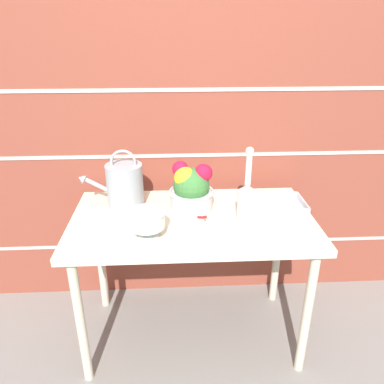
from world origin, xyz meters
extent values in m
plane|color=gray|center=(0.00, 0.00, 0.00)|extent=(12.00, 12.00, 0.00)
cube|color=brown|center=(0.00, 0.44, 1.10)|extent=(3.60, 0.08, 2.20)
cube|color=#B7B2A8|center=(0.00, 0.40, 0.34)|extent=(3.53, 0.00, 0.02)
cube|color=#B7B2A8|center=(0.00, 0.40, 0.92)|extent=(3.53, 0.00, 0.02)
cube|color=#B7B2A8|center=(0.00, 0.40, 1.28)|extent=(3.53, 0.00, 0.02)
cube|color=beige|center=(0.00, 0.00, 0.72)|extent=(1.17, 0.65, 0.04)
cylinder|color=beige|center=(-0.52, -0.27, 0.35)|extent=(0.04, 0.04, 0.70)
cylinder|color=beige|center=(0.52, -0.27, 0.35)|extent=(0.04, 0.04, 0.70)
cylinder|color=beige|center=(-0.52, 0.27, 0.35)|extent=(0.04, 0.04, 0.70)
cylinder|color=beige|center=(0.52, 0.27, 0.35)|extent=(0.04, 0.04, 0.70)
cylinder|color=#93999E|center=(-0.33, 0.15, 0.85)|extent=(0.18, 0.18, 0.22)
cylinder|color=#93999E|center=(-0.48, 0.15, 0.86)|extent=(0.14, 0.02, 0.09)
cone|color=#93999E|center=(-0.54, 0.15, 0.90)|extent=(0.05, 0.05, 0.06)
torus|color=#93999E|center=(-0.33, 0.15, 0.98)|extent=(0.13, 0.01, 0.13)
cylinder|color=silver|center=(-0.21, -0.18, 0.75)|extent=(0.09, 0.09, 0.01)
cylinder|color=silver|center=(-0.21, -0.18, 0.77)|extent=(0.03, 0.03, 0.04)
sphere|color=silver|center=(-0.21, -0.18, 0.78)|extent=(0.04, 0.04, 0.04)
cylinder|color=silver|center=(-0.21, -0.18, 0.83)|extent=(0.15, 0.15, 0.07)
torus|color=silver|center=(-0.21, -0.18, 0.86)|extent=(0.16, 0.16, 0.01)
cylinder|color=#BCBCC1|center=(0.00, 0.08, 0.79)|extent=(0.21, 0.21, 0.10)
torus|color=#BCBCC1|center=(0.00, 0.08, 0.84)|extent=(0.22, 0.22, 0.01)
sphere|color=#387033|center=(0.00, 0.08, 0.87)|extent=(0.18, 0.18, 0.18)
sphere|color=yellow|center=(-0.03, 0.07, 0.92)|extent=(0.11, 0.11, 0.11)
sphere|color=red|center=(-0.05, 0.11, 0.95)|extent=(0.08, 0.08, 0.08)
sphere|color=red|center=(0.06, 0.08, 0.94)|extent=(0.09, 0.09, 0.09)
cylinder|color=silver|center=(0.25, -0.04, 0.82)|extent=(0.09, 0.09, 0.15)
cone|color=silver|center=(0.25, -0.04, 0.91)|extent=(0.09, 0.09, 0.03)
cylinder|color=silver|center=(0.25, -0.04, 1.00)|extent=(0.03, 0.03, 0.15)
sphere|color=silver|center=(0.25, -0.04, 1.08)|extent=(0.04, 0.04, 0.04)
cone|color=white|center=(0.03, -0.16, 0.79)|extent=(0.08, 0.08, 0.10)
cylinder|color=white|center=(0.03, -0.16, 0.86)|extent=(0.03, 0.03, 0.03)
sphere|color=white|center=(0.03, -0.16, 0.87)|extent=(0.04, 0.04, 0.04)
cube|color=red|center=(0.03, -0.18, 0.84)|extent=(0.04, 0.01, 0.01)
cube|color=#B7B7BC|center=(0.43, 0.08, 0.74)|extent=(0.27, 0.20, 0.01)
cube|color=#B7B7BC|center=(0.43, -0.02, 0.76)|extent=(0.27, 0.01, 0.04)
cube|color=#B7B7BC|center=(0.43, 0.18, 0.76)|extent=(0.27, 0.01, 0.04)
cube|color=#B7B7BC|center=(0.30, 0.08, 0.76)|extent=(0.01, 0.20, 0.04)
cube|color=#B7B7BC|center=(0.57, 0.08, 0.76)|extent=(0.01, 0.20, 0.04)
camera|label=1|loc=(-0.09, -1.59, 1.60)|focal=35.00mm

